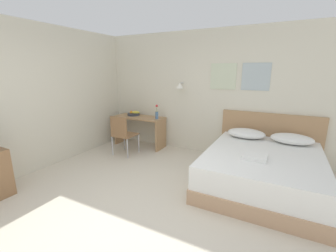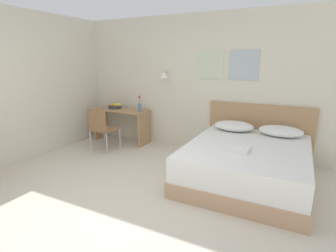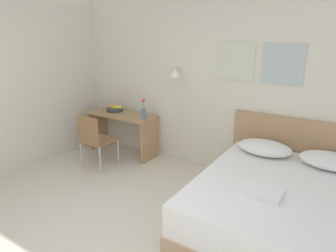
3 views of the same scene
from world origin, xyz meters
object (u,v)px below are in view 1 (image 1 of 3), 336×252
(bed, at_px, (262,170))
(fruit_bowl, at_px, (134,114))
(pillow_left, at_px, (246,133))
(pillow_right, at_px, (292,139))
(flower_vase, at_px, (157,114))
(desk, at_px, (140,125))
(headboard, at_px, (269,139))
(folded_towel_near_foot, at_px, (255,157))
(desk_chair, at_px, (122,133))

(bed, height_order, fruit_bowl, fruit_bowl)
(pillow_left, xyz_separation_m, pillow_right, (0.77, 0.00, 0.00))
(fruit_bowl, bearing_deg, flower_vase, -7.66)
(desk, relative_size, flower_vase, 3.69)
(headboard, bearing_deg, folded_towel_near_foot, -94.17)
(headboard, xyz_separation_m, folded_towel_near_foot, (-0.10, -1.37, 0.09))
(bed, distance_m, fruit_bowl, 3.24)
(pillow_right, height_order, fruit_bowl, fruit_bowl)
(desk, xyz_separation_m, fruit_bowl, (-0.21, 0.06, 0.26))
(folded_towel_near_foot, xyz_separation_m, fruit_bowl, (-2.99, 1.16, 0.17))
(folded_towel_near_foot, height_order, fruit_bowl, fruit_bowl)
(pillow_left, height_order, desk, pillow_left)
(bed, distance_m, pillow_left, 0.92)
(pillow_left, xyz_separation_m, flower_vase, (-1.98, 0.01, 0.20))
(desk_chair, xyz_separation_m, fruit_bowl, (-0.25, 0.78, 0.26))
(headboard, bearing_deg, pillow_left, -140.92)
(pillow_left, height_order, desk_chair, desk_chair)
(folded_towel_near_foot, height_order, desk_chair, desk_chair)
(bed, height_order, desk_chair, desk_chair)
(bed, distance_m, headboard, 1.08)
(desk_chair, xyz_separation_m, flower_vase, (0.47, 0.68, 0.34))
(desk_chair, bearing_deg, fruit_bowl, 107.93)
(pillow_left, bearing_deg, pillow_right, 0.00)
(flower_vase, bearing_deg, headboard, 7.38)
(desk, bearing_deg, folded_towel_near_foot, -21.54)
(headboard, bearing_deg, bed, -90.00)
(headboard, xyz_separation_m, desk_chair, (-2.84, -0.99, 0.01))
(desk_chair, bearing_deg, bed, -1.38)
(desk, height_order, desk_chair, desk_chair)
(bed, height_order, folded_towel_near_foot, folded_towel_near_foot)
(headboard, xyz_separation_m, pillow_right, (0.39, -0.31, 0.14))
(desk_chair, height_order, flower_vase, flower_vase)
(bed, bearing_deg, pillow_right, 62.55)
(pillow_right, distance_m, flower_vase, 2.76)
(pillow_right, relative_size, desk, 0.56)
(pillow_right, distance_m, folded_towel_near_foot, 1.16)
(pillow_left, relative_size, desk_chair, 0.79)
(fruit_bowl, bearing_deg, desk_chair, -72.07)
(pillow_left, relative_size, pillow_right, 1.00)
(flower_vase, bearing_deg, pillow_left, -0.21)
(pillow_left, height_order, folded_towel_near_foot, pillow_left)
(bed, relative_size, pillow_left, 2.97)
(fruit_bowl, bearing_deg, bed, -15.35)
(headboard, height_order, desk, headboard)
(flower_vase, bearing_deg, folded_towel_near_foot, -25.05)
(pillow_right, xyz_separation_m, fruit_bowl, (-3.48, 0.10, 0.12))
(bed, distance_m, flower_vase, 2.55)
(desk, distance_m, fruit_bowl, 0.33)
(pillow_left, bearing_deg, bed, -62.55)
(flower_vase, bearing_deg, bed, -17.61)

